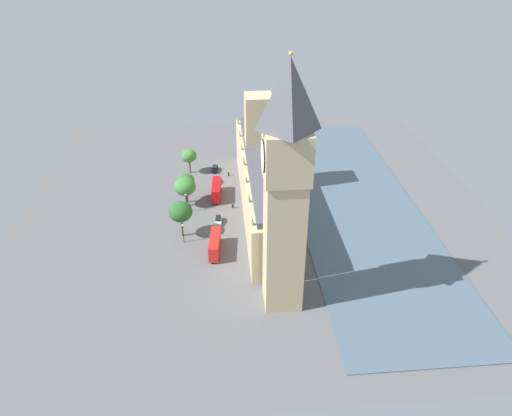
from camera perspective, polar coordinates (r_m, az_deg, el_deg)
ground_plane at (r=143.47m, az=-0.09°, el=-0.07°), size 139.01×139.01×0.00m
river_thames at (r=148.78m, az=11.78°, el=0.51°), size 36.42×125.11×0.25m
parliament_building at (r=140.49m, az=0.66°, el=3.47°), size 11.80×69.01×31.14m
clock_tower at (r=94.40m, az=3.58°, el=2.11°), size 9.23×9.23×56.15m
car_black_near_tower at (r=165.37m, az=-4.97°, el=4.75°), size 2.22×4.88×1.74m
car_yellow_cab_leading at (r=157.96m, az=-4.82°, el=3.38°), size 1.90×4.34×1.74m
double_decker_bus_midblock at (r=148.65m, az=-4.79°, el=2.21°), size 3.11×10.62×4.75m
car_silver_corner at (r=136.98m, az=-4.55°, el=-1.44°), size 2.33×4.66×1.74m
double_decker_bus_kerbside at (r=124.38m, az=-4.98°, el=-4.34°), size 3.45×10.68×4.75m
pedestrian_by_river_gate at (r=143.62m, az=-2.83°, el=0.28°), size 0.69×0.62×1.69m
pedestrian_opposite_hall at (r=161.86m, az=-3.32°, el=4.13°), size 0.57×0.46×1.66m
plane_tree_trailing at (r=162.70m, az=-8.07°, el=6.24°), size 5.24×5.24×8.68m
plane_tree_under_trees at (r=143.21m, az=-8.53°, el=2.59°), size 6.47×6.47×9.47m
plane_tree_far_end at (r=144.68m, az=-8.46°, el=3.22°), size 5.37×5.37×9.72m
plane_tree_slot_10 at (r=128.98m, az=-9.07°, el=-0.45°), size 6.44×6.44×10.54m
street_lamp_slot_11 at (r=128.28m, az=-8.79°, el=-2.59°), size 0.56×0.56×5.78m
street_lamp_slot_12 at (r=141.29m, az=-8.43°, el=1.04°), size 0.56×0.56×6.14m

